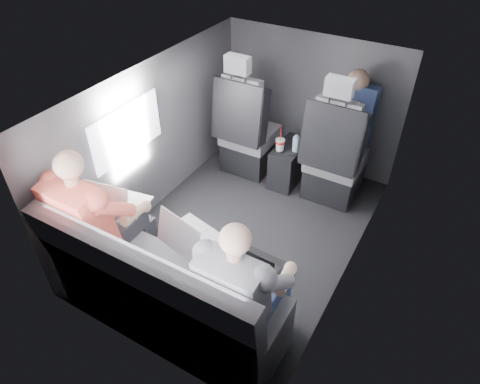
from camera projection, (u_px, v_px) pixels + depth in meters
The scene contains 20 objects.
floor at pixel (245, 232), 3.72m from camera, with size 2.60×2.60×0.00m, color black.
ceiling at pixel (246, 87), 2.88m from camera, with size 2.60×2.60×0.00m, color #B2B2AD.
panel_left at pixel (154, 138), 3.65m from camera, with size 0.02×2.60×1.35m, color #56565B.
panel_right at pixel (359, 206), 2.95m from camera, with size 0.02×2.60×1.35m, color #56565B.
panel_front at pixel (310, 102), 4.18m from camera, with size 1.80×0.02×1.35m, color #56565B.
panel_back at pixel (132, 283), 2.42m from camera, with size 1.80×0.02×1.35m, color #56565B.
side_window at pixel (127, 131), 3.30m from camera, with size 0.02×0.75×0.42m, color white.
seatbelt at pixel (333, 131), 3.50m from camera, with size 0.05×0.01×0.65m, color black.
front_seat_left at pixel (247, 136), 4.22m from camera, with size 0.52×0.58×1.26m.
front_seat_right at pixel (334, 161), 3.87m from camera, with size 0.52×0.58×1.26m.
center_console at pixel (289, 163), 4.19m from camera, with size 0.24×0.48×0.41m.
rear_bench at pixel (165, 295), 2.81m from camera, with size 1.60×0.57×0.92m.
soda_cup at pixel (280, 145), 3.96m from camera, with size 0.09×0.09×0.27m.
water_bottle at pixel (296, 144), 3.95m from camera, with size 0.06×0.06×0.17m.
laptop_white at pixel (118, 202), 3.05m from camera, with size 0.38×0.38×0.26m.
laptop_silver at pixel (188, 235), 2.78m from camera, with size 0.41×0.40×0.26m.
laptop_black at pixel (256, 266), 2.58m from camera, with size 0.32×0.29×0.22m.
passenger_rear_left at pixel (99, 219), 2.90m from camera, with size 0.51×0.63×1.23m.
passenger_rear_right at pixel (245, 288), 2.47m from camera, with size 0.47×0.60×1.18m.
passenger_front_right at pixel (352, 116), 3.82m from camera, with size 0.38×0.38×0.75m.
Camera 1 is at (1.32, -2.36, 2.58)m, focal length 32.00 mm.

